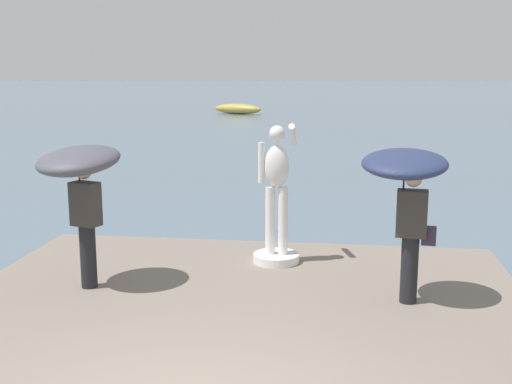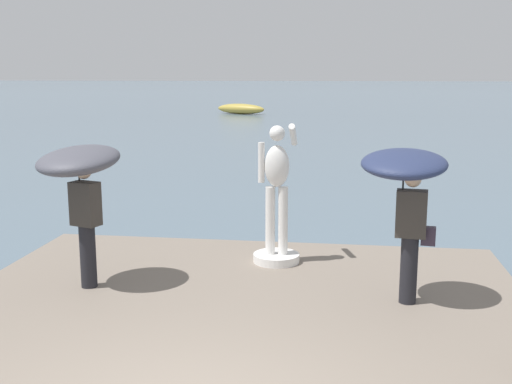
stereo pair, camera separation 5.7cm
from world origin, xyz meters
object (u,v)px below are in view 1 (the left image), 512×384
(onlooker_left, at_px, (80,173))
(onlooker_right, at_px, (406,182))
(statue_white_figure, at_px, (277,207))
(boat_mid, at_px, (238,109))

(onlooker_left, relative_size, onlooker_right, 0.99)
(statue_white_figure, distance_m, boat_mid, 41.54)
(onlooker_left, relative_size, boat_mid, 0.45)
(boat_mid, bearing_deg, onlooker_right, -77.90)
(statue_white_figure, relative_size, boat_mid, 0.48)
(onlooker_left, bearing_deg, boat_mid, 96.42)
(onlooker_left, distance_m, onlooker_right, 4.33)
(onlooker_left, height_order, onlooker_right, onlooker_right)
(statue_white_figure, xyz_separation_m, onlooker_left, (-2.54, -1.46, 0.70))
(onlooker_right, bearing_deg, statue_white_figure, 140.28)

